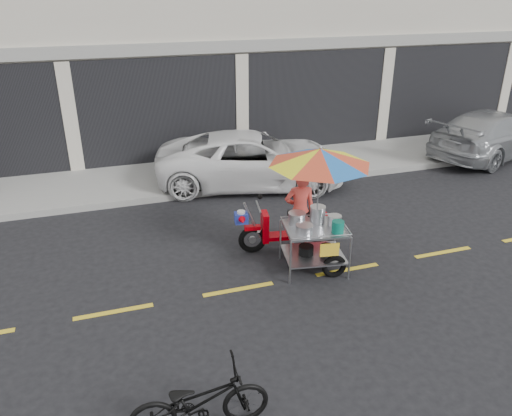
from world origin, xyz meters
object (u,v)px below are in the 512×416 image
object	(u,v)px
white_pickup	(253,159)
food_vendor_rig	(310,188)
silver_pickup	(493,134)
near_bicycle	(199,401)

from	to	relation	value
white_pickup	food_vendor_rig	xyz separation A→B (m)	(-0.20, -3.88, 0.76)
silver_pickup	food_vendor_rig	distance (m)	8.46
near_bicycle	white_pickup	bearing A→B (deg)	-18.72
silver_pickup	food_vendor_rig	xyz separation A→B (m)	(-7.47, -3.90, 0.75)
white_pickup	near_bicycle	bearing A→B (deg)	172.60
white_pickup	silver_pickup	bearing A→B (deg)	-75.08
near_bicycle	food_vendor_rig	bearing A→B (deg)	-36.93
white_pickup	silver_pickup	size ratio (longest dim) A/B	1.03
white_pickup	food_vendor_rig	size ratio (longest dim) A/B	2.09
white_pickup	silver_pickup	distance (m)	7.27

